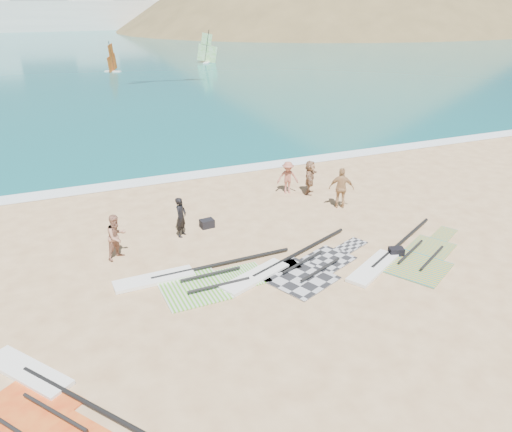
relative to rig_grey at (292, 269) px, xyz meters
name	(u,v)px	position (x,y,z in m)	size (l,w,h in m)	color
ground	(324,285)	(0.51, -1.31, -0.05)	(300.00, 300.00, 0.00)	#DCB180
sea	(62,35)	(0.51, 130.69, -0.05)	(300.00, 240.00, 0.06)	#0D5660
surf_line	(207,174)	(0.51, 10.99, -0.05)	(300.00, 1.20, 0.04)	white
headland_main	(349,28)	(85.51, 128.69, -0.05)	(143.00, 143.00, 45.00)	olive
headland_minor	(417,24)	(120.51, 138.69, -0.05)	(70.00, 70.00, 28.00)	olive
rig_grey	(292,269)	(0.00, 0.00, 0.00)	(6.39, 3.96, 0.20)	#252628
rig_green	(196,279)	(-3.25, 0.67, 0.00)	(6.36, 2.51, 0.20)	#4CAB18
rig_orange	(403,258)	(4.02, -0.91, 0.00)	(6.36, 4.40, 0.21)	#FAA70F
rig_red	(44,405)	(-8.14, -3.38, 0.00)	(4.64, 5.95, 0.20)	red
gear_bag_near	(207,223)	(-1.60, 4.51, 0.12)	(0.55, 0.40, 0.35)	black
gear_bag_far	(396,252)	(3.99, -0.56, 0.10)	(0.52, 0.36, 0.31)	black
person_wetsuit	(181,217)	(-2.76, 4.16, 0.76)	(0.59, 0.39, 1.61)	black
beachgoer_left	(117,237)	(-5.36, 3.28, 0.79)	(0.82, 0.64, 1.69)	#A47059
beachgoer_mid	(288,177)	(3.21, 6.77, 0.73)	(1.02, 0.58, 1.57)	#A65C4B
beachgoer_back	(341,188)	(4.57, 4.18, 0.88)	(1.09, 0.45, 1.86)	tan
beachgoer_right	(310,177)	(4.14, 6.28, 0.77)	(1.53, 0.49, 1.65)	#9A7152
windsurfer_centre	(112,63)	(1.97, 54.04, 1.11)	(2.07, 2.16, 3.82)	white
windsurfer_right	(207,53)	(16.04, 58.46, 1.28)	(2.67, 2.53, 4.60)	white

